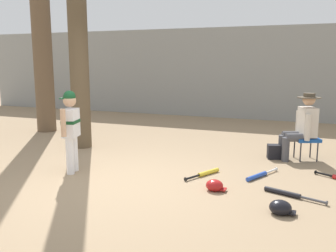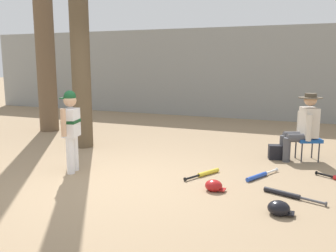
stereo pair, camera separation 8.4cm
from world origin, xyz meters
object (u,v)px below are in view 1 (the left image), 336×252
Objects in this scene: tree_near_player at (77,3)px; tree_far_left at (40,15)px; handbag_beside_stool at (277,152)px; bat_black_composite at (287,194)px; batting_helmet_black at (281,208)px; seated_spectator at (302,125)px; batting_helmet_red at (215,186)px; young_ballplayer at (71,126)px; folding_stool at (306,140)px; bat_blue_youth at (259,175)px; bat_yellow_trainer at (206,173)px.

tree_far_left is at bearing 147.58° from tree_near_player.
bat_black_composite is (0.29, -1.90, -0.10)m from handbag_beside_stool.
handbag_beside_stool is 2.54m from batting_helmet_black.
batting_helmet_red is at bearing -116.17° from seated_spectator.
bat_black_composite is (3.27, 0.13, -0.71)m from young_ballplayer.
seated_spectator is 3.96× the size of batting_helmet_black.
batting_helmet_black is (5.97, -3.25, -2.77)m from tree_far_left.
young_ballplayer is 3.35m from bat_black_composite.
bat_blue_youth is at bearing -115.24° from folding_stool.
folding_stool is 0.77× the size of bat_yellow_trainer.
seated_spectator reaches higher than bat_blue_youth.
batting_helmet_red is (0.29, -0.62, 0.04)m from bat_yellow_trainer.
folding_stool is at bearing 84.57° from bat_black_composite.
tree_near_player is 8.46× the size of bat_blue_youth.
bat_yellow_trainer is at bearing -123.69° from handbag_beside_stool.
batting_helmet_black is at bearing -94.92° from folding_stool.
batting_helmet_black is (-0.04, -0.63, 0.04)m from bat_black_composite.
tree_far_left is (-6.11, 0.64, 2.20)m from seated_spectator.
handbag_beside_stool reaches higher than batting_helmet_red.
handbag_beside_stool is (2.98, 2.02, -0.61)m from young_ballplayer.
seated_spectator is 2.09m from bat_yellow_trainer.
batting_helmet_red is at bearing -26.13° from tree_near_player.
seated_spectator is 2.07m from bat_black_composite.
batting_helmet_red is at bearing -117.70° from folding_stool.
young_ballplayer is at bearing -45.07° from tree_far_left.
batting_helmet_black is (4.10, -2.06, -2.80)m from tree_near_player.
handbag_beside_stool is at bearing 56.31° from bat_yellow_trainer.
seated_spectator is (4.24, 0.55, -2.23)m from tree_near_player.
young_ballplayer is at bearing -164.42° from bat_blue_youth.
bat_blue_youth is (-0.45, 0.66, 0.00)m from bat_black_composite.
seated_spectator reaches higher than bat_yellow_trainer.
tree_near_player reaches higher than batting_helmet_red.
folding_stool is 0.66× the size of bat_black_composite.
tree_near_player reaches higher than bat_blue_youth.
seated_spectator is at bearing 87.09° from bat_black_composite.
folding_stool is (3.46, 2.14, -0.38)m from young_ballplayer.
handbag_beside_stool is (-0.39, -0.08, -0.51)m from seated_spectator.
folding_stool is (4.33, 0.59, -2.51)m from tree_near_player.
batting_helmet_black is (0.25, -2.53, -0.05)m from handbag_beside_stool.
batting_helmet_black is at bearing -93.28° from bat_black_composite.
bat_blue_youth is 2.62× the size of batting_helmet_red.
tree_far_left reaches higher than folding_stool.
batting_helmet_red is at bearing 151.53° from batting_helmet_black.
tree_far_left is (-5.72, 0.72, 2.71)m from handbag_beside_stool.
tree_near_player is 9.17× the size of bat_yellow_trainer.
batting_helmet_black is at bearing -28.53° from tree_far_left.
bat_black_composite is at bearing 8.40° from batting_helmet_red.
bat_yellow_trainer is at bearing -24.08° from tree_far_left.
folding_stool is 0.29m from seated_spectator.
young_ballplayer is at bearing -148.26° from folding_stool.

